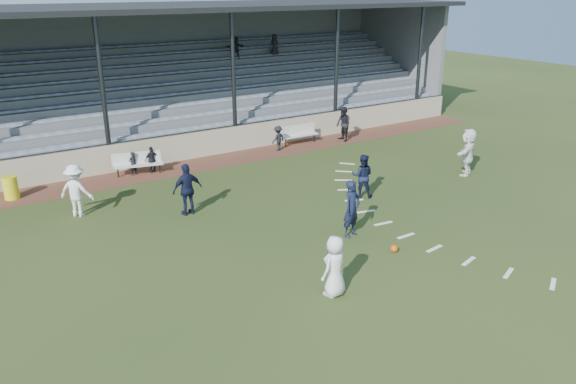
% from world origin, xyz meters
% --- Properties ---
extents(ground, '(90.00, 90.00, 0.00)m').
position_xyz_m(ground, '(0.00, 0.00, 0.00)').
color(ground, '#2E3C18').
rests_on(ground, ground).
extents(cinder_track, '(34.00, 2.00, 0.02)m').
position_xyz_m(cinder_track, '(0.00, 10.50, 0.01)').
color(cinder_track, '#542E21').
rests_on(cinder_track, ground).
extents(retaining_wall, '(34.00, 0.18, 1.20)m').
position_xyz_m(retaining_wall, '(0.00, 11.55, 0.60)').
color(retaining_wall, '#B8AC8E').
rests_on(retaining_wall, ground).
extents(bench_left, '(2.04, 0.92, 0.95)m').
position_xyz_m(bench_left, '(-2.19, 10.63, 0.58)').
color(bench_left, beige).
rests_on(bench_left, cinder_track).
extents(bench_right, '(2.00, 0.48, 0.95)m').
position_xyz_m(bench_right, '(6.19, 10.94, 0.58)').
color(bench_right, beige).
rests_on(bench_right, cinder_track).
extents(trash_bin, '(0.53, 0.53, 0.85)m').
position_xyz_m(trash_bin, '(-7.08, 10.44, 0.45)').
color(trash_bin, yellow).
rests_on(trash_bin, cinder_track).
extents(football, '(0.23, 0.23, 0.23)m').
position_xyz_m(football, '(1.74, -0.63, 0.12)').
color(football, '#D64E0C').
rests_on(football, ground).
extents(player_white_lead, '(0.91, 0.72, 1.64)m').
position_xyz_m(player_white_lead, '(-1.26, -1.58, 0.82)').
color(player_white_lead, white).
rests_on(player_white_lead, ground).
extents(player_navy_lead, '(0.77, 0.61, 1.85)m').
position_xyz_m(player_navy_lead, '(1.41, 1.01, 0.92)').
color(player_navy_lead, '#121732').
rests_on(player_navy_lead, ground).
extents(player_navy_mid, '(1.01, 1.00, 1.65)m').
position_xyz_m(player_navy_mid, '(3.97, 3.50, 0.82)').
color(player_navy_mid, '#121732').
rests_on(player_navy_mid, ground).
extents(player_white_wing, '(1.33, 1.31, 1.84)m').
position_xyz_m(player_white_wing, '(-5.40, 7.44, 0.92)').
color(player_white_wing, white).
rests_on(player_white_wing, ground).
extents(player_navy_wing, '(1.09, 0.48, 1.83)m').
position_xyz_m(player_navy_wing, '(-2.18, 5.47, 0.91)').
color(player_navy_wing, '#121732').
rests_on(player_navy_wing, ground).
extents(player_white_back, '(1.87, 1.41, 1.97)m').
position_xyz_m(player_white_back, '(9.35, 3.12, 0.98)').
color(player_white_back, white).
rests_on(player_white_back, ground).
extents(official, '(0.75, 0.92, 1.74)m').
position_xyz_m(official, '(8.35, 10.12, 0.89)').
color(official, black).
rests_on(official, cinder_track).
extents(sub_left_near, '(0.43, 0.35, 1.01)m').
position_xyz_m(sub_left_near, '(-2.37, 10.64, 0.52)').
color(sub_left_near, black).
rests_on(sub_left_near, cinder_track).
extents(sub_left_far, '(0.68, 0.34, 1.12)m').
position_xyz_m(sub_left_far, '(-1.58, 10.54, 0.58)').
color(sub_left_far, black).
rests_on(sub_left_far, cinder_track).
extents(sub_right, '(0.86, 0.64, 1.19)m').
position_xyz_m(sub_right, '(4.66, 10.46, 0.61)').
color(sub_right, black).
rests_on(sub_right, cinder_track).
extents(grandstand, '(34.60, 9.00, 6.61)m').
position_xyz_m(grandstand, '(0.01, 16.26, 2.20)').
color(grandstand, slate).
rests_on(grandstand, ground).
extents(penalty_arc, '(3.89, 14.63, 0.01)m').
position_xyz_m(penalty_arc, '(4.12, 0.00, 0.01)').
color(penalty_arc, white).
rests_on(penalty_arc, ground).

